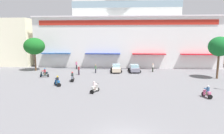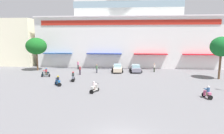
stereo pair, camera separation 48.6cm
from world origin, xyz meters
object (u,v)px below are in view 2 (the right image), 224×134
pedestrian_1 (80,70)px  plaza_tree_0 (36,46)px  scooter_rider_6 (58,81)px  pedestrian_2 (154,67)px  scooter_rider_3 (46,73)px  scooter_rider_5 (94,88)px  plaza_tree_1 (222,47)px  scooter_rider_1 (207,93)px  pedestrian_0 (78,65)px  scooter_rider_0 (73,77)px  parked_car_0 (117,68)px  parked_car_1 (136,68)px  pedestrian_3 (97,68)px

pedestrian_1 → plaza_tree_0: bearing=159.4°
scooter_rider_6 → pedestrian_2: (14.88, 11.92, 0.34)m
scooter_rider_3 → scooter_rider_5: bearing=-40.4°
plaza_tree_1 → scooter_rider_5: (-18.91, -9.42, -4.63)m
scooter_rider_1 → pedestrian_2: bearing=103.8°
pedestrian_2 → scooter_rider_3: bearing=-162.0°
scooter_rider_5 → pedestrian_0: (-6.60, 16.85, 0.36)m
scooter_rider_0 → scooter_rider_3: bearing=153.8°
scooter_rider_3 → pedestrian_1: (5.41, 2.30, 0.30)m
parked_car_0 → scooter_rider_1: size_ratio=3.10×
plaza_tree_1 → parked_car_0: plaza_tree_1 is taller
parked_car_1 → scooter_rider_6: bearing=-134.1°
parked_car_0 → scooter_rider_3: size_ratio=2.96×
plaza_tree_0 → pedestrian_0: plaza_tree_0 is taller
plaza_tree_0 → plaza_tree_1: (33.37, -5.14, 0.31)m
parked_car_1 → scooter_rider_6: scooter_rider_6 is taller
scooter_rider_0 → plaza_tree_0: bearing=138.9°
scooter_rider_0 → scooter_rider_5: 7.26m
scooter_rider_0 → scooter_rider_6: (-1.33, -2.90, -0.02)m
pedestrian_0 → scooter_rider_3: bearing=-112.5°
plaza_tree_0 → scooter_rider_5: plaza_tree_0 is taller
scooter_rider_3 → plaza_tree_1: bearing=1.7°
plaza_tree_0 → pedestrian_0: 9.09m
pedestrian_0 → pedestrian_1: pedestrian_0 is taller
scooter_rider_5 → scooter_rider_6: size_ratio=1.06×
plaza_tree_0 → scooter_rider_5: 20.96m
parked_car_1 → scooter_rider_3: scooter_rider_3 is taller
scooter_rider_0 → pedestrian_1: (-0.23, 5.08, 0.31)m
parked_car_0 → plaza_tree_0: bearing=179.4°
pedestrian_3 → pedestrian_1: bearing=-144.6°
scooter_rider_3 → pedestrian_0: (3.44, 8.29, 0.34)m
parked_car_0 → scooter_rider_0: (-6.36, -8.62, -0.13)m
pedestrian_0 → pedestrian_3: 6.21m
pedestrian_0 → pedestrian_1: size_ratio=1.05×
parked_car_0 → scooter_rider_0: size_ratio=3.03×
parked_car_1 → scooter_rider_1: (7.52, -15.56, -0.15)m
pedestrian_0 → parked_car_0: bearing=-16.0°
scooter_rider_6 → scooter_rider_1: bearing=-11.9°
plaza_tree_0 → pedestrian_2: bearing=0.6°
plaza_tree_0 → scooter_rider_3: size_ratio=4.30×
parked_car_1 → pedestrian_0: size_ratio=2.32×
parked_car_0 → scooter_rider_6: (-7.69, -11.51, -0.14)m
plaza_tree_1 → pedestrian_3: size_ratio=4.19×
pedestrian_3 → scooter_rider_1: bearing=-43.0°
plaza_tree_1 → pedestrian_2: (-9.75, 5.38, -4.30)m
scooter_rider_0 → pedestrian_2: size_ratio=0.90×
plaza_tree_0 → pedestrian_3: plaza_tree_0 is taller
scooter_rider_1 → pedestrian_2: size_ratio=0.88×
scooter_rider_1 → parked_car_0: bearing=125.6°
parked_car_0 → scooter_rider_6: 13.85m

